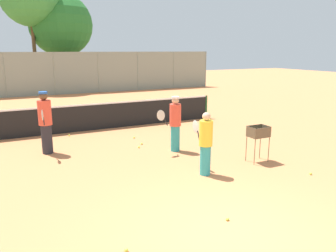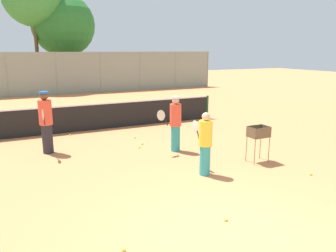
# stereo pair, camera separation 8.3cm
# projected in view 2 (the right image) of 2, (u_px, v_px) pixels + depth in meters

# --- Properties ---
(ground_plane) EXTENTS (80.00, 80.00, 0.00)m
(ground_plane) POSITION_uv_depth(u_px,v_px,m) (223.00, 236.00, 5.63)
(ground_plane) COLOR #D37F4C
(tennis_net) EXTENTS (10.39, 0.10, 1.07)m
(tennis_net) POSITION_uv_depth(u_px,v_px,m) (98.00, 116.00, 13.05)
(tennis_net) COLOR #26592D
(tennis_net) RESTS_ON ground_plane
(back_fence) EXTENTS (25.27, 0.08, 2.99)m
(back_fence) POSITION_uv_depth(u_px,v_px,m) (56.00, 74.00, 23.08)
(back_fence) COLOR gray
(back_fence) RESTS_ON ground_plane
(tree_0) EXTENTS (5.01, 5.01, 7.60)m
(tree_0) POSITION_uv_depth(u_px,v_px,m) (63.00, 25.00, 26.36)
(tree_0) COLOR brown
(tree_0) RESTS_ON ground_plane
(player_white_outfit) EXTENTS (0.34, 0.89, 1.63)m
(player_white_outfit) POSITION_uv_depth(u_px,v_px,m) (205.00, 143.00, 8.24)
(player_white_outfit) COLOR teal
(player_white_outfit) RESTS_ON ground_plane
(player_red_cap) EXTENTS (0.40, 0.95, 1.92)m
(player_red_cap) POSITION_uv_depth(u_px,v_px,m) (46.00, 122.00, 9.97)
(player_red_cap) COLOR #26262D
(player_red_cap) RESTS_ON ground_plane
(player_yellow_shirt) EXTENTS (0.91, 0.36, 1.74)m
(player_yellow_shirt) POSITION_uv_depth(u_px,v_px,m) (175.00, 123.00, 10.19)
(player_yellow_shirt) COLOR teal
(player_yellow_shirt) RESTS_ON ground_plane
(ball_cart) EXTENTS (0.56, 0.41, 1.04)m
(ball_cart) POSITION_uv_depth(u_px,v_px,m) (258.00, 135.00, 9.20)
(ball_cart) COLOR brown
(ball_cart) RESTS_ON ground_plane
(tennis_ball_0) EXTENTS (0.07, 0.07, 0.07)m
(tennis_ball_0) POSITION_uv_depth(u_px,v_px,m) (70.00, 135.00, 12.20)
(tennis_ball_0) COLOR #D1E54C
(tennis_ball_0) RESTS_ON ground_plane
(tennis_ball_1) EXTENTS (0.07, 0.07, 0.07)m
(tennis_ball_1) POSITION_uv_depth(u_px,v_px,m) (52.00, 147.00, 10.69)
(tennis_ball_1) COLOR #D1E54C
(tennis_ball_1) RESTS_ON ground_plane
(tennis_ball_2) EXTENTS (0.07, 0.07, 0.07)m
(tennis_ball_2) POSITION_uv_depth(u_px,v_px,m) (135.00, 137.00, 11.87)
(tennis_ball_2) COLOR #D1E54C
(tennis_ball_2) RESTS_ON ground_plane
(tennis_ball_4) EXTENTS (0.07, 0.07, 0.07)m
(tennis_ball_4) POSITION_uv_depth(u_px,v_px,m) (124.00, 250.00, 5.20)
(tennis_ball_4) COLOR #D1E54C
(tennis_ball_4) RESTS_ON ground_plane
(tennis_ball_5) EXTENTS (0.07, 0.07, 0.07)m
(tennis_ball_5) POSITION_uv_depth(u_px,v_px,m) (142.00, 144.00, 11.08)
(tennis_ball_5) COLOR #D1E54C
(tennis_ball_5) RESTS_ON ground_plane
(tennis_ball_6) EXTENTS (0.07, 0.07, 0.07)m
(tennis_ball_6) POSITION_uv_depth(u_px,v_px,m) (311.00, 174.00, 8.36)
(tennis_ball_6) COLOR #D1E54C
(tennis_ball_6) RESTS_ON ground_plane
(tennis_ball_7) EXTENTS (0.07, 0.07, 0.07)m
(tennis_ball_7) POSITION_uv_depth(u_px,v_px,m) (139.00, 147.00, 10.70)
(tennis_ball_7) COLOR #D1E54C
(tennis_ball_7) RESTS_ON ground_plane
(tennis_ball_8) EXTENTS (0.07, 0.07, 0.07)m
(tennis_ball_8) POSITION_uv_depth(u_px,v_px,m) (226.00, 219.00, 6.13)
(tennis_ball_8) COLOR #D1E54C
(tennis_ball_8) RESTS_ON ground_plane
(parked_car) EXTENTS (4.20, 1.70, 1.60)m
(parked_car) POSITION_uv_depth(u_px,v_px,m) (88.00, 80.00, 27.35)
(parked_car) COLOR #232328
(parked_car) RESTS_ON ground_plane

